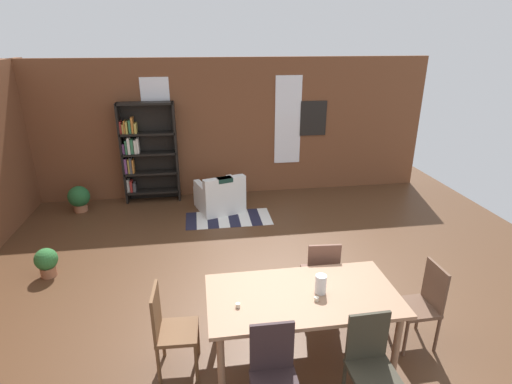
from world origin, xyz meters
TOP-DOWN VIEW (x-y plane):
  - ground_plane at (0.00, 0.00)m, footprint 10.00×10.00m
  - back_wall_brick at (0.00, 3.91)m, footprint 8.57×0.12m
  - window_pane_0 at (-1.32, 3.84)m, footprint 0.55×0.02m
  - window_pane_1 at (1.32, 3.84)m, footprint 0.55×0.02m
  - dining_table at (0.40, -0.98)m, footprint 1.91×0.98m
  - vase_on_table at (0.58, -0.98)m, footprint 0.11×0.11m
  - tealight_candle_0 at (-0.27, -1.09)m, footprint 0.04×0.04m
  - tealight_candle_1 at (0.50, -1.11)m, footprint 0.04×0.04m
  - dining_chair_far_right at (0.82, -0.27)m, footprint 0.43×0.43m
  - dining_chair_head_right at (1.73, -0.98)m, footprint 0.41×0.41m
  - dining_chair_near_left at (-0.03, -1.70)m, footprint 0.40×0.40m
  - dining_chair_head_left at (-0.93, -0.98)m, footprint 0.42×0.42m
  - dining_chair_near_right at (0.83, -1.70)m, footprint 0.41×0.41m
  - bookshelf_tall at (-1.60, 3.67)m, footprint 1.09×0.28m
  - armchair_white at (-0.19, 2.95)m, footprint 1.00×1.00m
  - potted_plant_by_shelf at (-2.88, 3.30)m, footprint 0.41×0.41m
  - potted_plant_corner at (-2.74, 1.00)m, footprint 0.31×0.31m
  - striped_rug at (-0.07, 2.51)m, footprint 1.58×0.76m
  - framed_picture at (1.87, 3.83)m, footprint 0.56×0.03m

SIDE VIEW (x-z plane):
  - ground_plane at x=0.00m, z-range 0.00..0.00m
  - striped_rug at x=-0.07m, z-range 0.00..0.01m
  - potted_plant_corner at x=-2.74m, z-range 0.02..0.44m
  - potted_plant_by_shelf at x=-2.88m, z-range 0.02..0.53m
  - armchair_white at x=-0.19m, z-range -0.10..0.65m
  - dining_chair_far_right at x=0.82m, z-range 0.04..0.99m
  - dining_chair_head_right at x=1.73m, z-range 0.04..0.99m
  - dining_chair_near_left at x=-0.03m, z-range 0.04..0.99m
  - dining_chair_head_left at x=-0.93m, z-range 0.04..0.99m
  - dining_chair_near_right at x=0.83m, z-range 0.04..0.99m
  - dining_table at x=0.40m, z-range 0.30..1.06m
  - tealight_candle_0 at x=-0.27m, z-range 0.76..0.80m
  - tealight_candle_1 at x=0.50m, z-range 0.76..0.80m
  - vase_on_table at x=0.58m, z-range 0.76..0.96m
  - bookshelf_tall at x=-1.60m, z-range 0.03..2.04m
  - back_wall_brick at x=0.00m, z-range 0.00..2.80m
  - window_pane_0 at x=-1.32m, z-range 0.63..2.45m
  - window_pane_1 at x=1.32m, z-range 0.63..2.45m
  - framed_picture at x=1.87m, z-range 1.21..1.93m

